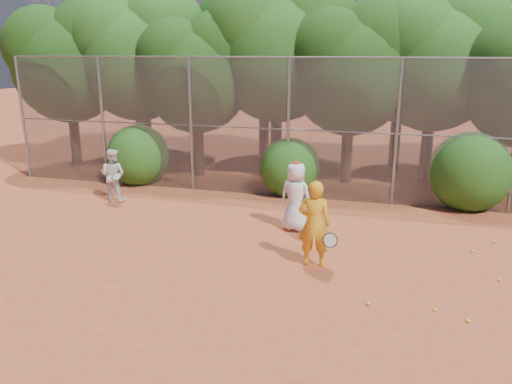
% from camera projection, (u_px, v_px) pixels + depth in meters
% --- Properties ---
extents(ground, '(80.00, 80.00, 0.00)m').
position_uv_depth(ground, '(273.00, 291.00, 9.01)').
color(ground, '#A34324').
rests_on(ground, ground).
extents(fence_back, '(20.05, 0.09, 4.03)m').
position_uv_depth(fence_back, '(319.00, 129.00, 14.04)').
color(fence_back, gray).
rests_on(fence_back, ground).
extents(tree_0, '(4.38, 3.81, 6.00)m').
position_uv_depth(tree_0, '(69.00, 57.00, 17.78)').
color(tree_0, black).
rests_on(tree_0, ground).
extents(tree_1, '(4.64, 4.03, 6.35)m').
position_uv_depth(tree_1, '(139.00, 51.00, 17.54)').
color(tree_1, black).
rests_on(tree_1, ground).
extents(tree_2, '(3.99, 3.47, 5.47)m').
position_uv_depth(tree_2, '(198.00, 69.00, 16.42)').
color(tree_2, black).
rests_on(tree_2, ground).
extents(tree_3, '(4.89, 4.26, 6.70)m').
position_uv_depth(tree_3, '(279.00, 43.00, 16.49)').
color(tree_3, black).
rests_on(tree_3, ground).
extents(tree_4, '(4.19, 3.64, 5.73)m').
position_uv_depth(tree_4, '(353.00, 64.00, 15.47)').
color(tree_4, black).
rests_on(tree_4, ground).
extents(tree_5, '(4.51, 3.92, 6.17)m').
position_uv_depth(tree_5, '(437.00, 55.00, 15.50)').
color(tree_5, black).
rests_on(tree_5, ground).
extents(tree_9, '(4.83, 4.20, 6.62)m').
position_uv_depth(tree_9, '(144.00, 46.00, 19.88)').
color(tree_9, black).
rests_on(tree_9, ground).
extents(tree_10, '(5.15, 4.48, 7.06)m').
position_uv_depth(tree_10, '(266.00, 38.00, 18.72)').
color(tree_10, black).
rests_on(tree_10, ground).
extents(tree_11, '(4.64, 4.03, 6.35)m').
position_uv_depth(tree_11, '(404.00, 51.00, 17.21)').
color(tree_11, black).
rests_on(tree_11, ground).
extents(bush_0, '(2.00, 2.00, 2.00)m').
position_uv_depth(bush_0, '(138.00, 153.00, 16.10)').
color(bush_0, '#1C4C13').
rests_on(bush_0, ground).
extents(bush_1, '(1.80, 1.80, 1.80)m').
position_uv_depth(bush_1, '(290.00, 165.00, 14.86)').
color(bush_1, '#1C4C13').
rests_on(bush_1, ground).
extents(bush_2, '(2.20, 2.20, 2.20)m').
position_uv_depth(bush_2, '(470.00, 168.00, 13.53)').
color(bush_2, '#1C4C13').
rests_on(bush_2, ground).
extents(player_yellow, '(0.86, 0.55, 1.77)m').
position_uv_depth(player_yellow, '(314.00, 224.00, 9.86)').
color(player_yellow, gold).
rests_on(player_yellow, ground).
extents(player_teen, '(0.94, 0.74, 1.70)m').
position_uv_depth(player_teen, '(296.00, 196.00, 11.85)').
color(player_teen, white).
rests_on(player_teen, ground).
extents(player_white, '(0.83, 0.72, 1.51)m').
position_uv_depth(player_white, '(113.00, 175.00, 14.24)').
color(player_white, white).
rests_on(player_white, ground).
extents(ball_0, '(0.07, 0.07, 0.07)m').
position_uv_depth(ball_0, '(435.00, 309.00, 8.31)').
color(ball_0, '#C9E129').
rests_on(ball_0, ground).
extents(ball_1, '(0.07, 0.07, 0.07)m').
position_uv_depth(ball_1, '(472.00, 251.00, 10.72)').
color(ball_1, '#C9E129').
rests_on(ball_1, ground).
extents(ball_2, '(0.07, 0.07, 0.07)m').
position_uv_depth(ball_2, '(468.00, 321.00, 7.96)').
color(ball_2, '#C9E129').
rests_on(ball_2, ground).
extents(ball_3, '(0.07, 0.07, 0.07)m').
position_uv_depth(ball_3, '(499.00, 280.00, 9.38)').
color(ball_3, '#C9E129').
rests_on(ball_3, ground).
extents(ball_4, '(0.07, 0.07, 0.07)m').
position_uv_depth(ball_4, '(368.00, 303.00, 8.51)').
color(ball_4, '#C9E129').
rests_on(ball_4, ground).
extents(ball_5, '(0.07, 0.07, 0.07)m').
position_uv_depth(ball_5, '(494.00, 242.00, 11.22)').
color(ball_5, '#C9E129').
rests_on(ball_5, ground).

